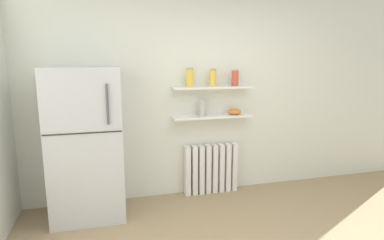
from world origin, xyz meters
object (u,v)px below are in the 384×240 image
object	(u,v)px
storage_jar_0	(190,78)
vase	(203,108)
storage_jar_2	(235,78)
refrigerator	(86,144)
radiator	(211,169)
shelf_bowl	(235,112)
storage_jar_1	(213,78)

from	to	relation	value
storage_jar_0	vase	size ratio (longest dim) A/B	1.13
storage_jar_2	refrigerator	bearing A→B (deg)	-173.33
storage_jar_2	radiator	bearing A→B (deg)	174.21
radiator	shelf_bowl	size ratio (longest dim) A/B	4.12
refrigerator	storage_jar_0	size ratio (longest dim) A/B	7.16
storage_jar_1	vase	xyz separation A→B (m)	(-0.13, 0.00, -0.37)
radiator	storage_jar_2	bearing A→B (deg)	-5.79
storage_jar_0	vase	distance (m)	0.41
storage_jar_2	shelf_bowl	distance (m)	0.43
refrigerator	storage_jar_2	bearing A→B (deg)	6.67
storage_jar_0	storage_jar_2	size ratio (longest dim) A/B	1.11
storage_jar_1	vase	bearing A→B (deg)	180.00
refrigerator	radiator	distance (m)	1.62
refrigerator	shelf_bowl	size ratio (longest dim) A/B	9.68
storage_jar_0	storage_jar_1	world-z (taller)	storage_jar_0
refrigerator	storage_jar_1	xyz separation A→B (m)	(1.52, 0.21, 0.68)
storage_jar_1	shelf_bowl	size ratio (longest dim) A/B	1.27
storage_jar_0	storage_jar_2	distance (m)	0.59
refrigerator	vase	distance (m)	1.44
storage_jar_0	vase	world-z (taller)	storage_jar_0
vase	refrigerator	bearing A→B (deg)	-171.31
shelf_bowl	refrigerator	bearing A→B (deg)	-173.35
radiator	storage_jar_0	xyz separation A→B (m)	(-0.30, -0.03, 1.20)
storage_jar_1	vase	world-z (taller)	storage_jar_1
refrigerator	radiator	world-z (taller)	refrigerator
storage_jar_0	storage_jar_1	distance (m)	0.30
refrigerator	storage_jar_1	size ratio (longest dim) A/B	7.65
radiator	storage_jar_2	world-z (taller)	storage_jar_2
vase	storage_jar_1	bearing A→B (deg)	0.00
refrigerator	storage_jar_2	world-z (taller)	refrigerator
radiator	storage_jar_2	distance (m)	1.22
refrigerator	vase	xyz separation A→B (m)	(1.39, 0.21, 0.31)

